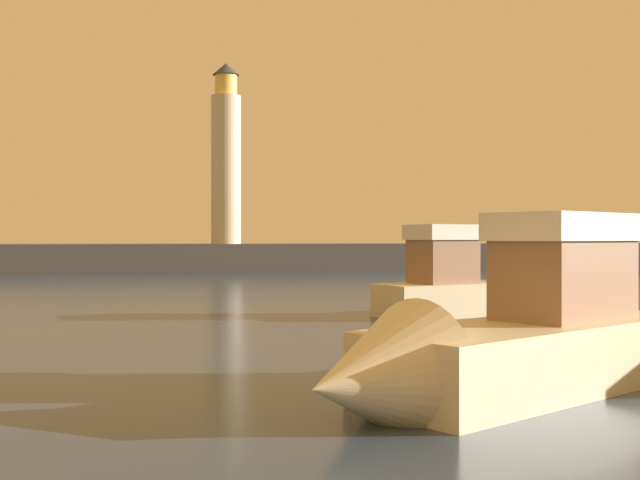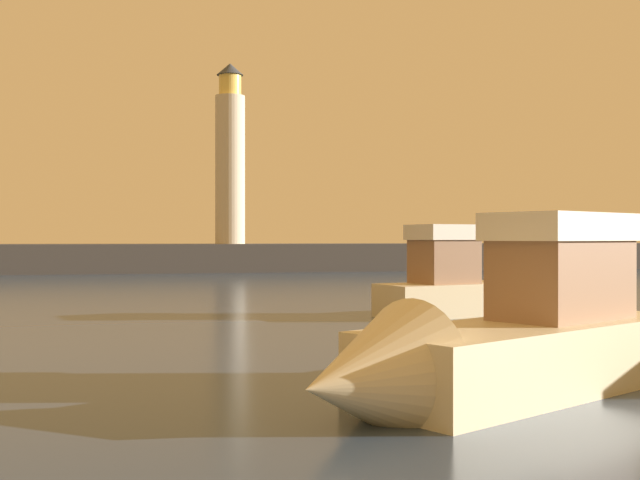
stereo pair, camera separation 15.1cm
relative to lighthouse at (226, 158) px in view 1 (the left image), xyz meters
The scene contains 5 objects.
ground_plane 29.34m from the lighthouse, 92.69° to the right, with size 220.00×220.00×0.00m, color #2D3D51.
breakwater 7.34m from the lighthouse, behind, with size 83.85×6.05×2.00m, color #423F3D.
lighthouse is the anchor object (origin of this frame).
motorboat_1 47.15m from the lighthouse, 91.14° to the right, with size 7.89×5.47×3.25m.
motorboat_2 35.23m from the lighthouse, 83.26° to the right, with size 6.63×3.41×3.18m.
Camera 1 is at (-5.03, -1.37, 2.43)m, focal length 44.52 mm.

